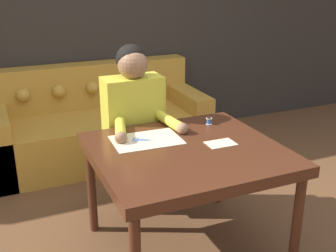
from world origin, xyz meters
TOP-DOWN VIEW (x-y plane):
  - wall_back at (0.00, 2.24)m, footprint 8.00×0.06m
  - dining_table at (0.06, 0.08)m, footprint 1.13×1.04m
  - couch at (-0.07, 1.80)m, footprint 2.04×0.90m
  - person at (-0.06, 0.72)m, footprint 0.50×0.60m
  - pattern_paper_main at (-0.13, 0.30)m, footprint 0.44×0.32m
  - pattern_paper_offcut at (0.28, 0.06)m, footprint 0.18×0.13m
  - scissors at (-0.14, 0.29)m, footprint 0.24×0.17m
  - thread_spool at (0.38, 0.40)m, footprint 0.04×0.04m

SIDE VIEW (x-z plane):
  - couch at x=-0.07m, z-range -0.13..0.75m
  - person at x=-0.06m, z-range 0.02..1.29m
  - dining_table at x=0.06m, z-range 0.29..1.02m
  - pattern_paper_main at x=-0.13m, z-range 0.73..0.73m
  - pattern_paper_offcut at x=0.28m, z-range 0.73..0.73m
  - scissors at x=-0.14m, z-range 0.73..0.73m
  - thread_spool at x=0.38m, z-range 0.73..0.77m
  - wall_back at x=0.00m, z-range 0.00..2.60m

